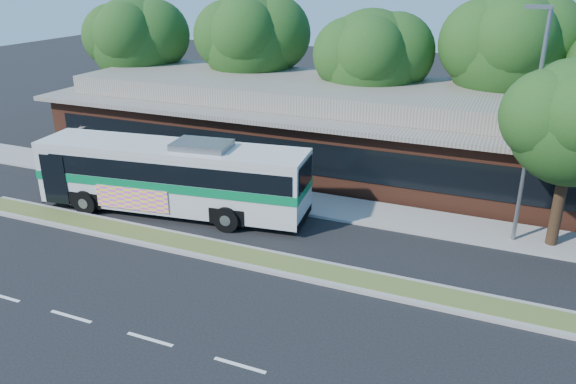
% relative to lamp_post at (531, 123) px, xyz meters
% --- Properties ---
extents(ground, '(120.00, 120.00, 0.00)m').
position_rel_lamp_post_xyz_m(ground, '(-9.56, -6.00, -4.90)').
color(ground, black).
rests_on(ground, ground).
extents(median_strip, '(26.00, 1.10, 0.15)m').
position_rel_lamp_post_xyz_m(median_strip, '(-9.56, -5.40, -4.83)').
color(median_strip, '#555D27').
rests_on(median_strip, ground).
extents(sidewalk, '(44.00, 2.60, 0.12)m').
position_rel_lamp_post_xyz_m(sidewalk, '(-9.56, 0.40, -4.84)').
color(sidewalk, gray).
rests_on(sidewalk, ground).
extents(parking_lot, '(14.00, 12.00, 0.01)m').
position_rel_lamp_post_xyz_m(parking_lot, '(-27.56, 4.00, -4.90)').
color(parking_lot, black).
rests_on(parking_lot, ground).
extents(plaza_building, '(33.20, 11.20, 4.45)m').
position_rel_lamp_post_xyz_m(plaza_building, '(-9.56, 6.99, -2.77)').
color(plaza_building, '#56291B').
rests_on(plaza_building, ground).
extents(lamp_post, '(0.93, 0.18, 9.07)m').
position_rel_lamp_post_xyz_m(lamp_post, '(0.00, 0.00, 0.00)').
color(lamp_post, slate).
rests_on(lamp_post, ground).
extents(tree_bg_a, '(6.47, 5.80, 8.63)m').
position_rel_lamp_post_xyz_m(tree_bg_a, '(-24.15, 9.14, 0.97)').
color(tree_bg_a, black).
rests_on(tree_bg_a, ground).
extents(tree_bg_b, '(6.69, 6.00, 9.00)m').
position_rel_lamp_post_xyz_m(tree_bg_b, '(-16.13, 10.14, 1.24)').
color(tree_bg_b, black).
rests_on(tree_bg_b, ground).
extents(tree_bg_c, '(6.24, 5.60, 8.26)m').
position_rel_lamp_post_xyz_m(tree_bg_c, '(-8.16, 9.13, 0.69)').
color(tree_bg_c, black).
rests_on(tree_bg_c, ground).
extents(tree_bg_d, '(6.91, 6.20, 9.37)m').
position_rel_lamp_post_xyz_m(tree_bg_d, '(-1.12, 10.15, 1.52)').
color(tree_bg_d, black).
rests_on(tree_bg_d, ground).
extents(transit_bus, '(12.35, 4.15, 3.41)m').
position_rel_lamp_post_xyz_m(transit_bus, '(-14.11, -2.72, -3.01)').
color(transit_bus, beige).
rests_on(transit_bus, ground).
extents(sedan, '(5.48, 3.00, 1.50)m').
position_rel_lamp_post_xyz_m(sedan, '(-22.24, 2.01, -4.15)').
color(sedan, '#BABEC2').
rests_on(sedan, ground).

